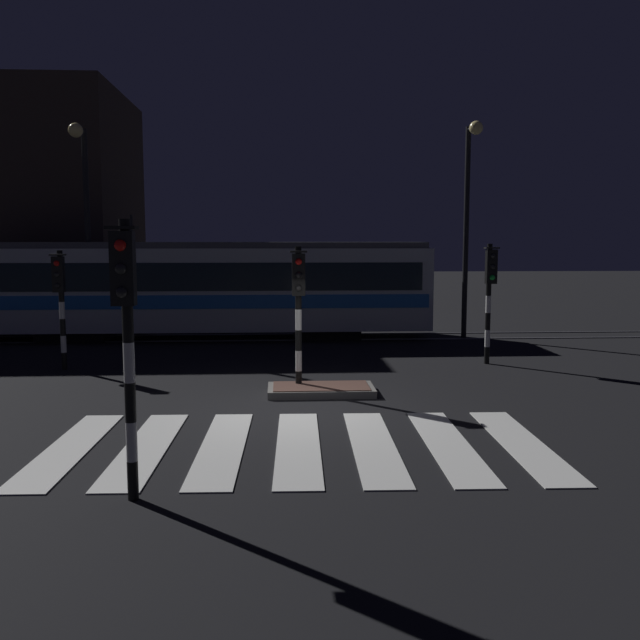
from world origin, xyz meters
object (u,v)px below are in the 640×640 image
Objects in this scene: traffic_light_kerb_mid_left at (126,318)px; traffic_light_median_centre at (299,297)px; traffic_light_corner_far_left at (60,292)px; street_lamp_trackside_left at (84,207)px; tram at (202,287)px; street_lamp_trackside_right at (469,204)px; traffic_light_corner_far_right at (490,285)px.

traffic_light_median_centre is at bearing 69.85° from traffic_light_kerb_mid_left.
street_lamp_trackside_left reaches higher than traffic_light_corner_far_left.
traffic_light_kerb_mid_left is at bearing -87.19° from tram.
street_lamp_trackside_left is at bearing -177.92° from street_lamp_trackside_right.
street_lamp_trackside_left is (-6.54, 7.55, 2.27)m from traffic_light_median_centre.
traffic_light_median_centre is 0.46× the size of street_lamp_trackside_left.
street_lamp_trackside_left is 4.50m from tram.
street_lamp_trackside_left is (-11.70, 4.43, 2.24)m from traffic_light_corner_far_right.
traffic_light_corner_far_right is at bearing -33.54° from tram.
street_lamp_trackside_right is (5.88, 8.00, 2.41)m from traffic_light_median_centre.
traffic_light_median_centre reaches higher than traffic_light_corner_far_left.
tram is (-0.73, 14.80, -0.61)m from traffic_light_kerb_mid_left.
traffic_light_corner_far_left is 0.20× the size of tram.
traffic_light_corner_far_left is 0.45× the size of street_lamp_trackside_left.
traffic_light_kerb_mid_left is at bearing -110.15° from traffic_light_median_centre.
tram reaches higher than traffic_light_median_centre.
traffic_light_kerb_mid_left is at bearing -68.27° from traffic_light_corner_far_left.
traffic_light_kerb_mid_left is 16.58m from street_lamp_trackside_right.
traffic_light_kerb_mid_left reaches higher than traffic_light_corner_far_right.
traffic_light_corner_far_right is 5.48m from street_lamp_trackside_right.
traffic_light_corner_far_left is 6.67m from traffic_light_median_centre.
traffic_light_corner_far_left is 6.32m from tram.
street_lamp_trackside_right reaches higher than traffic_light_kerb_mid_left.
traffic_light_median_centre is (-5.16, -3.12, -0.03)m from traffic_light_corner_far_right.
street_lamp_trackside_right is at bearing 60.17° from traffic_light_kerb_mid_left.
street_lamp_trackside_left is at bearing 159.26° from traffic_light_corner_far_right.
traffic_light_corner_far_right is 9.82m from tram.
tram is (-8.18, 5.42, -0.38)m from traffic_light_corner_far_right.
traffic_light_kerb_mid_left is at bearing -72.92° from street_lamp_trackside_left.
traffic_light_corner_far_left is at bearing 153.58° from traffic_light_median_centre.
traffic_light_corner_far_right is at bearing 0.81° from traffic_light_corner_far_left.
street_lamp_trackside_right is at bearing 23.03° from traffic_light_corner_far_left.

